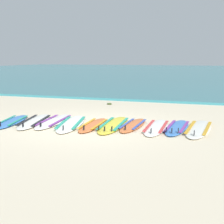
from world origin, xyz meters
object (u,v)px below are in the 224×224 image
(surfboard_2, at_px, (54,121))
(surfboard_3, at_px, (71,123))
(surfboard_8, at_px, (177,127))
(surfboard_0, at_px, (12,121))
(surfboard_4, at_px, (93,125))
(surfboard_5, at_px, (113,125))
(surfboard_9, at_px, (199,129))
(surfboard_1, at_px, (34,121))
(surfboard_7, at_px, (156,127))
(surfboard_6, at_px, (133,125))

(surfboard_2, relative_size, surfboard_3, 0.93)
(surfboard_8, bearing_deg, surfboard_2, -175.16)
(surfboard_0, relative_size, surfboard_3, 0.84)
(surfboard_0, height_order, surfboard_4, same)
(surfboard_5, bearing_deg, surfboard_0, -170.42)
(surfboard_0, height_order, surfboard_8, same)
(surfboard_5, relative_size, surfboard_9, 1.04)
(surfboard_1, xyz_separation_m, surfboard_5, (2.29, 0.28, 0.00))
(surfboard_4, distance_m, surfboard_5, 0.55)
(surfboard_2, bearing_deg, surfboard_7, 2.65)
(surfboard_2, distance_m, surfboard_7, 2.94)
(surfboard_0, bearing_deg, surfboard_2, 19.11)
(surfboard_1, height_order, surfboard_4, same)
(surfboard_2, distance_m, surfboard_3, 0.62)
(surfboard_7, bearing_deg, surfboard_3, -173.56)
(surfboard_0, distance_m, surfboard_6, 3.47)
(surfboard_0, distance_m, surfboard_7, 4.10)
(surfboard_6, bearing_deg, surfboard_7, -7.60)
(surfboard_3, relative_size, surfboard_7, 1.16)
(surfboard_6, bearing_deg, surfboard_0, -169.82)
(surfboard_3, bearing_deg, surfboard_4, 2.25)
(surfboard_3, xyz_separation_m, surfboard_6, (1.68, 0.35, 0.00))
(surfboard_7, distance_m, surfboard_9, 1.08)
(surfboard_2, xyz_separation_m, surfboard_3, (0.61, -0.13, -0.00))
(surfboard_7, distance_m, surfboard_8, 0.54)
(surfboard_4, xyz_separation_m, surfboard_5, (0.51, 0.20, 0.00))
(surfboard_0, bearing_deg, surfboard_7, 7.37)
(surfboard_4, xyz_separation_m, surfboard_6, (1.03, 0.32, 0.00))
(surfboard_1, xyz_separation_m, surfboard_7, (3.46, 0.31, 0.00))
(surfboard_1, bearing_deg, surfboard_6, 8.11)
(surfboard_0, height_order, surfboard_5, same)
(surfboard_2, xyz_separation_m, surfboard_8, (3.46, 0.29, 0.00))
(surfboard_3, distance_m, surfboard_8, 2.88)
(surfboard_3, height_order, surfboard_7, same)
(surfboard_2, bearing_deg, surfboard_6, 5.57)
(surfboard_3, relative_size, surfboard_8, 1.21)
(surfboard_0, xyz_separation_m, surfboard_3, (1.73, 0.26, -0.00))
(surfboard_7, bearing_deg, surfboard_0, -172.63)
(surfboard_6, bearing_deg, surfboard_1, -171.89)
(surfboard_1, xyz_separation_m, surfboard_4, (1.79, 0.08, 0.00))
(surfboard_3, distance_m, surfboard_4, 0.65)
(surfboard_1, height_order, surfboard_9, same)
(surfboard_9, bearing_deg, surfboard_5, -174.70)
(surfboard_1, distance_m, surfboard_5, 2.31)
(surfboard_3, bearing_deg, surfboard_9, 7.26)
(surfboard_1, xyz_separation_m, surfboard_6, (2.81, 0.40, 0.00))
(surfboard_6, bearing_deg, surfboard_8, 3.41)
(surfboard_6, bearing_deg, surfboard_2, -174.43)
(surfboard_2, xyz_separation_m, surfboard_4, (1.26, -0.10, 0.00))
(surfboard_8, bearing_deg, surfboard_4, -169.84)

